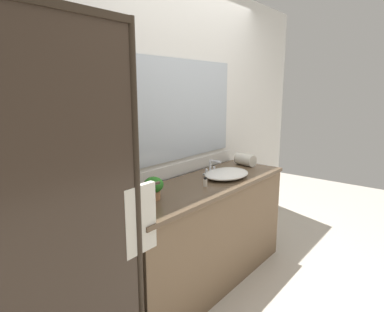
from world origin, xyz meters
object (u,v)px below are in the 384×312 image
(sink_basin, at_px, (227,174))
(amenity_bottle_shampoo, at_px, (205,182))
(rolled_towel_near_edge, at_px, (245,160))
(faucet, at_px, (211,169))
(potted_plant, at_px, (154,187))
(amenity_bottle_conditioner, at_px, (138,209))

(sink_basin, relative_size, amenity_bottle_shampoo, 6.01)
(sink_basin, bearing_deg, rolled_towel_near_edge, 11.59)
(faucet, xyz_separation_m, potted_plant, (-0.80, -0.09, 0.05))
(faucet, distance_m, potted_plant, 0.81)
(faucet, xyz_separation_m, amenity_bottle_conditioner, (-1.07, -0.22, -0.01))
(amenity_bottle_conditioner, xyz_separation_m, rolled_towel_near_edge, (1.56, 0.15, 0.02))
(faucet, bearing_deg, rolled_towel_near_edge, -7.80)
(potted_plant, bearing_deg, faucet, 6.18)
(potted_plant, xyz_separation_m, amenity_bottle_conditioner, (-0.26, -0.13, -0.05))
(sink_basin, distance_m, potted_plant, 0.81)
(faucet, height_order, rolled_towel_near_edge, faucet)
(sink_basin, xyz_separation_m, potted_plant, (-0.80, 0.08, 0.06))
(sink_basin, xyz_separation_m, amenity_bottle_conditioner, (-1.07, -0.05, 0.01))
(faucet, relative_size, amenity_bottle_shampoo, 2.25)
(faucet, height_order, amenity_bottle_shampoo, faucet)
(potted_plant, distance_m, amenity_bottle_shampoo, 0.48)
(sink_basin, relative_size, faucet, 2.68)
(faucet, relative_size, potted_plant, 1.06)
(rolled_towel_near_edge, bearing_deg, amenity_bottle_conditioner, -174.44)
(amenity_bottle_shampoo, bearing_deg, rolled_towel_near_edge, 8.29)
(faucet, bearing_deg, amenity_bottle_conditioner, -168.37)
(amenity_bottle_conditioner, bearing_deg, faucet, 11.63)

